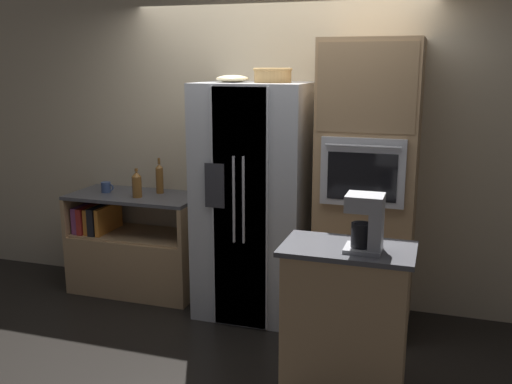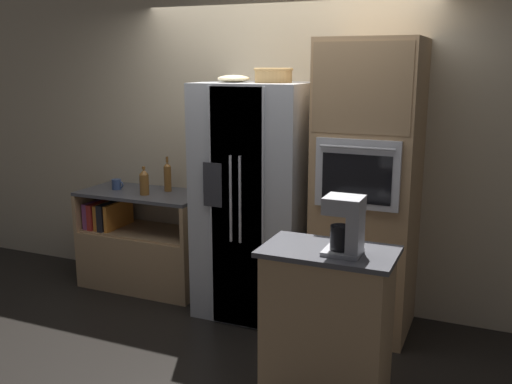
# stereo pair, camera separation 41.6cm
# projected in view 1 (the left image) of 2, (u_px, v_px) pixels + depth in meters

# --- Properties ---
(ground_plane) EXTENTS (20.00, 20.00, 0.00)m
(ground_plane) POSITION_uv_depth(u_px,v_px,m) (261.00, 314.00, 4.70)
(ground_plane) COLOR black
(wall_back) EXTENTS (12.00, 0.06, 2.80)m
(wall_back) POSITION_uv_depth(u_px,v_px,m) (278.00, 138.00, 4.84)
(wall_back) COLOR beige
(wall_back) RESTS_ON ground_plane
(counter_left) EXTENTS (1.15, 0.57, 0.89)m
(counter_left) POSITION_uv_depth(u_px,v_px,m) (135.00, 254.00, 5.15)
(counter_left) COLOR tan
(counter_left) RESTS_ON ground_plane
(refrigerator) EXTENTS (0.86, 0.77, 1.88)m
(refrigerator) POSITION_uv_depth(u_px,v_px,m) (255.00, 201.00, 4.59)
(refrigerator) COLOR silver
(refrigerator) RESTS_ON ground_plane
(wall_oven) EXTENTS (0.71, 0.73, 2.20)m
(wall_oven) POSITION_uv_depth(u_px,v_px,m) (367.00, 187.00, 4.32)
(wall_oven) COLOR tan
(wall_oven) RESTS_ON ground_plane
(island_counter) EXTENTS (0.77, 0.47, 0.98)m
(island_counter) POSITION_uv_depth(u_px,v_px,m) (345.00, 324.00, 3.42)
(island_counter) COLOR tan
(island_counter) RESTS_ON ground_plane
(wicker_basket) EXTENTS (0.30, 0.30, 0.11)m
(wicker_basket) POSITION_uv_depth(u_px,v_px,m) (273.00, 75.00, 4.33)
(wicker_basket) COLOR tan
(wicker_basket) RESTS_ON refrigerator
(fruit_bowl) EXTENTS (0.25, 0.25, 0.06)m
(fruit_bowl) POSITION_uv_depth(u_px,v_px,m) (232.00, 79.00, 4.37)
(fruit_bowl) COLOR beige
(fruit_bowl) RESTS_ON refrigerator
(bottle_tall) EXTENTS (0.07, 0.07, 0.32)m
(bottle_tall) POSITION_uv_depth(u_px,v_px,m) (160.00, 178.00, 5.04)
(bottle_tall) COLOR brown
(bottle_tall) RESTS_ON counter_left
(bottle_short) EXTENTS (0.08, 0.08, 0.25)m
(bottle_short) POSITION_uv_depth(u_px,v_px,m) (137.00, 184.00, 4.89)
(bottle_short) COLOR brown
(bottle_short) RESTS_ON counter_left
(mug) EXTENTS (0.12, 0.09, 0.09)m
(mug) POSITION_uv_depth(u_px,v_px,m) (106.00, 187.00, 5.09)
(mug) COLOR #384C7A
(mug) RESTS_ON counter_left
(coffee_maker) EXTENTS (0.21, 0.19, 0.33)m
(coffee_maker) POSITION_uv_depth(u_px,v_px,m) (368.00, 221.00, 3.19)
(coffee_maker) COLOR #B2B2B7
(coffee_maker) RESTS_ON island_counter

